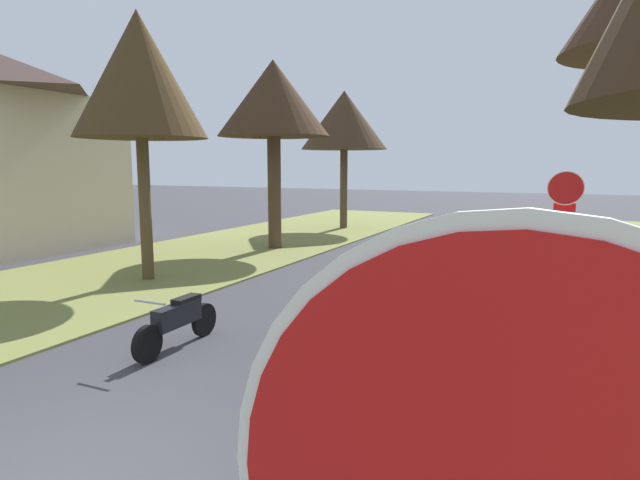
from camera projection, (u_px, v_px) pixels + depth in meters
name	position (u px, v px, depth m)	size (l,w,h in m)	color
stop_sign_far	(565.00, 206.00, 12.29)	(0.81, 0.77, 2.90)	#9EA0A5
street_tree_left_mid_a	(139.00, 76.00, 13.36)	(3.38, 3.38, 6.91)	brown
street_tree_left_mid_b	(273.00, 100.00, 18.70)	(4.03, 4.03, 6.73)	#4B3624
street_tree_left_far	(344.00, 121.00, 24.96)	(4.12, 4.12, 6.52)	#4C3A28
parked_sedan_green	(415.00, 320.00, 8.01)	(1.97, 4.41, 1.57)	#28663D
parked_sedan_white	(496.00, 254.00, 14.01)	(1.97, 4.41, 1.57)	white
parked_motorcycle	(178.00, 320.00, 8.84)	(0.60, 2.05, 0.97)	black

